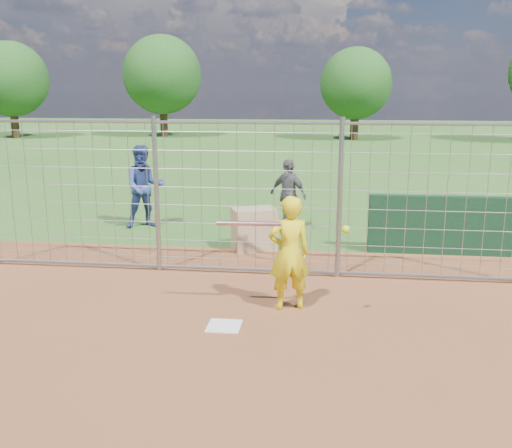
# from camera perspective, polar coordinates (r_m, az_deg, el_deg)

# --- Properties ---
(ground) EXTENTS (100.00, 100.00, 0.00)m
(ground) POSITION_cam_1_polar(r_m,az_deg,el_deg) (7.74, -2.95, -9.64)
(ground) COLOR #2D591E
(ground) RESTS_ON ground
(home_plate) EXTENTS (0.43, 0.43, 0.02)m
(home_plate) POSITION_cam_1_polar(r_m,az_deg,el_deg) (7.55, -3.21, -10.15)
(home_plate) COLOR silver
(home_plate) RESTS_ON ground
(dugout_wall) EXTENTS (2.60, 0.20, 1.10)m
(dugout_wall) POSITION_cam_1_polar(r_m,az_deg,el_deg) (11.11, 17.87, -0.12)
(dugout_wall) COLOR #11381E
(dugout_wall) RESTS_ON ground
(batter) EXTENTS (0.69, 0.56, 1.62)m
(batter) POSITION_cam_1_polar(r_m,az_deg,el_deg) (7.88, 3.34, -2.93)
(batter) COLOR yellow
(batter) RESTS_ON ground
(bystander_a) EXTENTS (1.09, 1.00, 1.82)m
(bystander_a) POSITION_cam_1_polar(r_m,az_deg,el_deg) (12.80, -11.11, 3.67)
(bystander_a) COLOR navy
(bystander_a) RESTS_ON ground
(bystander_b) EXTENTS (0.98, 0.81, 1.56)m
(bystander_b) POSITION_cam_1_polar(r_m,az_deg,el_deg) (12.36, 3.20, 2.93)
(bystander_b) COLOR #56555A
(bystander_b) RESTS_ON ground
(equipment_bin) EXTENTS (0.95, 0.81, 0.80)m
(equipment_bin) POSITION_cam_1_polar(r_m,az_deg,el_deg) (10.91, -0.19, -0.51)
(equipment_bin) COLOR tan
(equipment_bin) RESTS_ON ground
(equipment_in_play) EXTENTS (1.75, 0.30, 0.10)m
(equipment_in_play) POSITION_cam_1_polar(r_m,az_deg,el_deg) (7.51, 1.56, -0.09)
(equipment_in_play) COLOR silver
(equipment_in_play) RESTS_ON ground
(backstop_fence) EXTENTS (9.08, 0.08, 2.60)m
(backstop_fence) POSITION_cam_1_polar(r_m,az_deg,el_deg) (9.27, -0.97, 2.42)
(backstop_fence) COLOR gray
(backstop_fence) RESTS_ON ground
(tree_line) EXTENTS (44.66, 6.72, 6.48)m
(tree_line) POSITION_cam_1_polar(r_m,az_deg,el_deg) (35.20, 10.20, 14.34)
(tree_line) COLOR #3F2B19
(tree_line) RESTS_ON ground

